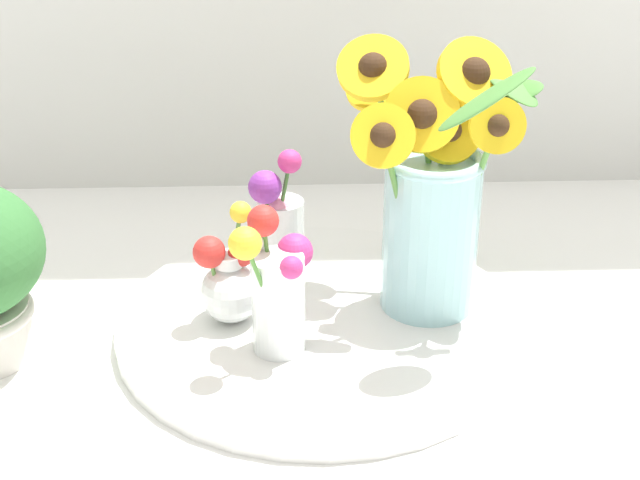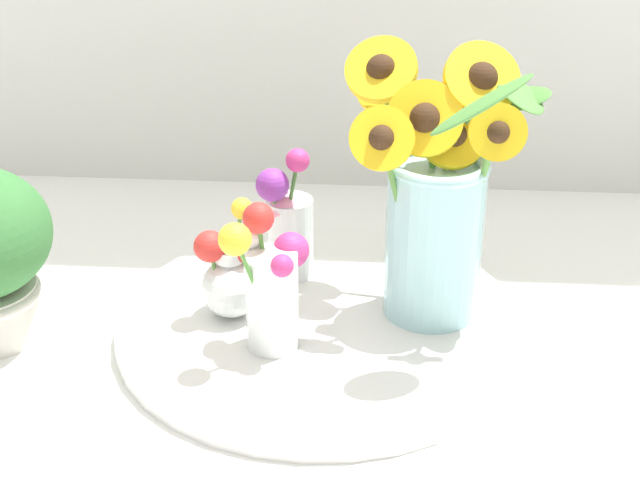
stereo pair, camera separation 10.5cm
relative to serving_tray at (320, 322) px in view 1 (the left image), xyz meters
The scene contains 6 objects.
ground_plane 0.08m from the serving_tray, 89.62° to the right, with size 6.00×6.00×0.00m, color white.
serving_tray is the anchor object (origin of this frame).
mason_jar_sunflowers 0.21m from the serving_tray, 11.44° to the left, with size 0.26×0.26×0.34m.
vase_small_center 0.13m from the serving_tray, 127.56° to the right, with size 0.09×0.10×0.17m.
vase_bulb_right 0.13m from the serving_tray, behind, with size 0.08×0.07×0.15m.
vase_small_back 0.14m from the serving_tray, 116.72° to the left, with size 0.07×0.08×0.19m.
Camera 1 is at (-0.04, -0.86, 0.60)m, focal length 50.00 mm.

